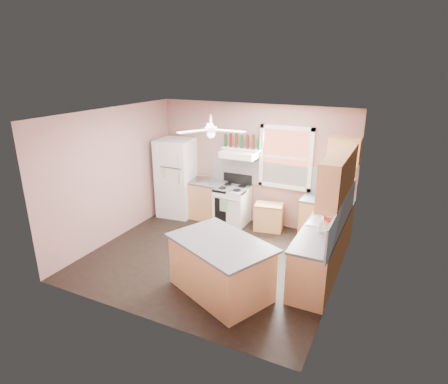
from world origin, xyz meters
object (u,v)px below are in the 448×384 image
at_px(cart, 269,217).
at_px(island, 221,268).
at_px(toaster, 203,179).
at_px(stove, 232,205).
at_px(refrigerator, 176,178).

xyz_separation_m(cart, island, (0.12, -2.60, 0.13)).
xyz_separation_m(toaster, stove, (0.71, 0.08, -0.56)).
height_order(refrigerator, cart, refrigerator).
bearing_deg(cart, refrigerator, 172.41).
bearing_deg(cart, toaster, 172.98).
xyz_separation_m(refrigerator, stove, (1.42, 0.09, -0.49)).
height_order(cart, island, island).
xyz_separation_m(refrigerator, island, (2.42, -2.49, -0.49)).
xyz_separation_m(stove, cart, (0.88, 0.02, -0.13)).
bearing_deg(island, refrigerator, 158.56).
height_order(stove, cart, stove).
distance_m(refrigerator, stove, 1.51).
bearing_deg(island, cart, 116.97).
bearing_deg(toaster, island, -77.86).
relative_size(toaster, cart, 0.46).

